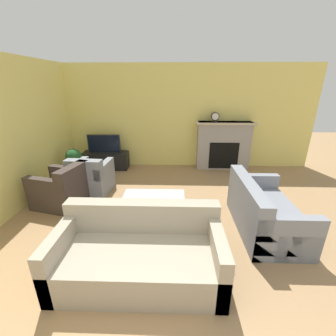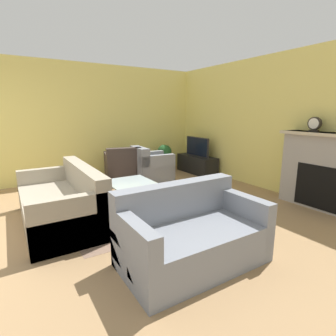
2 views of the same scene
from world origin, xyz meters
The scene contains 12 objects.
wall_back centered at (0.00, 5.20, 1.35)m, with size 8.06×0.06×2.70m.
area_rug centered at (-0.01, 2.17, 0.00)m, with size 2.24×1.92×0.00m.
fireplace centered at (1.65, 5.01, 0.66)m, with size 1.53×0.38×1.27m.
tv_stand centered at (-1.56, 4.86, 0.23)m, with size 1.22×0.45×0.45m.
tv centered at (-1.56, 4.86, 0.70)m, with size 0.87×0.06×0.49m.
couch_sectional centered at (-0.07, 1.22, 0.29)m, with size 1.94×0.95×0.82m.
couch_loveseat centered at (1.75, 2.19, 0.29)m, with size 0.87×1.53×0.82m.
armchair_by_window centered at (-1.81, 2.86, 0.30)m, with size 1.02×0.94×0.82m.
armchair_accent centered at (-1.43, 3.41, 0.30)m, with size 0.78×0.87×0.82m.
coffee_table centered at (-0.01, 2.33, 0.40)m, with size 1.04×0.72×0.44m.
potted_plant centered at (-2.12, 4.19, 0.42)m, with size 0.39×0.39×0.73m.
mantel_clock centered at (1.37, 5.01, 1.40)m, with size 0.21×0.07×0.24m.
Camera 1 is at (0.33, -0.93, 2.21)m, focal length 24.00 mm.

